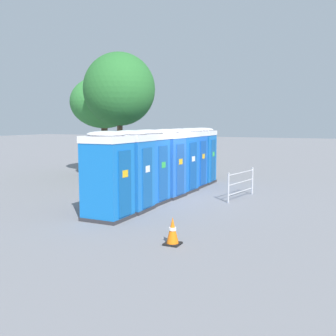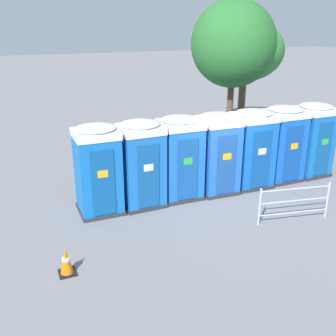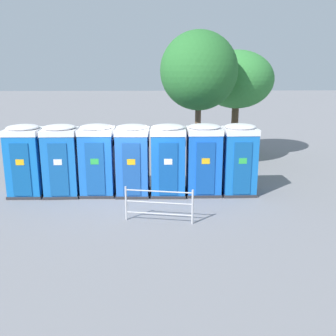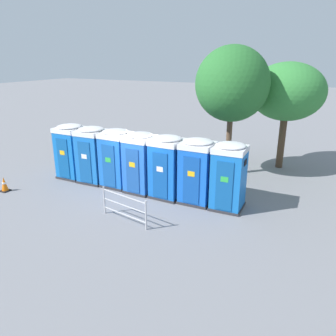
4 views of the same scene
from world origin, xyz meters
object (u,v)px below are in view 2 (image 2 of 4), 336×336
Objects in this scene: portapotty_2 at (180,157)px; portapotty_6 at (312,139)px; portapotty_5 at (282,143)px; portapotty_1 at (141,163)px; street_tree_1 at (233,44)px; portapotty_4 at (252,148)px; traffic_cone at (66,261)px; street_tree_0 at (245,51)px; portapotty_0 at (98,169)px; portapotty_3 at (218,153)px; event_barrier at (294,202)px.

portapotty_6 is (5.05, -0.06, 0.00)m from portapotty_2.
portapotty_5 is at bearing 179.37° from portapotty_6.
portapotty_1 is 7.03m from street_tree_1.
portapotty_1 is at bearing 179.38° from portapotty_4.
street_tree_0 is at bearing 40.80° from traffic_cone.
street_tree_1 reaches higher than portapotty_4.
portapotty_1 is 3.79m from portapotty_4.
street_tree_1 is (6.47, 3.62, 3.01)m from portapotty_0.
portapotty_2 and portapotty_6 have the same top height.
portapotty_2 is at bearing 177.87° from portapotty_4.
portapotty_6 is (3.79, 0.03, -0.00)m from portapotty_3.
portapotty_3 reaches higher than traffic_cone.
portapotty_1 and portapotty_2 have the same top height.
portapotty_1 is at bearing -140.83° from street_tree_0.
street_tree_1 is 10.85m from traffic_cone.
portapotty_6 is at bearing 16.45° from traffic_cone.
portapotty_4 is (5.05, -0.07, -0.00)m from portapotty_0.
traffic_cone is 0.32× the size of event_barrier.
street_tree_1 is (1.42, 3.69, 3.01)m from portapotty_4.
portapotty_0 is at bearing 179.21° from portapotty_4.
street_tree_0 is at bearing 80.50° from portapotty_6.
event_barrier is at bearing -51.38° from portapotty_2.
portapotty_2 is at bearing 175.83° from portapotty_3.
portapotty_2 reaches higher than traffic_cone.
portapotty_6 is 4.86m from street_tree_1.
portapotty_1 is 1.26× the size of event_barrier.
portapotty_0 is at bearing -145.34° from street_tree_0.
portapotty_1 and portapotty_3 have the same top height.
portapotty_4 is 7.41m from street_tree_0.
portapotty_3 is at bearing -1.02° from portapotty_0.
portapotty_5 is (1.26, 0.05, -0.00)m from portapotty_4.
portapotty_3 is at bearing -0.89° from portapotty_1.
portapotty_2 is 3.53m from event_barrier.
portapotty_3 is at bearing 108.99° from event_barrier.
portapotty_2 is at bearing 0.56° from portapotty_0.
street_tree_0 reaches higher than portapotty_3.
portapotty_1 is at bearing 179.92° from portapotty_6.
street_tree_0 is 3.15m from street_tree_1.
portapotty_1 is 1.00× the size of portapotty_5.
street_tree_1 is at bearing 35.05° from portapotty_1.
portapotty_6 is at bearing -0.70° from portapotty_2.
portapotty_0 is at bearing 178.98° from portapotty_3.
portapotty_4 is (1.26, -0.00, -0.00)m from portapotty_3.
portapotty_2 is 1.00× the size of portapotty_5.
portapotty_5 is at bearing 0.06° from portapotty_1.
portapotty_1 is at bearing -179.94° from portapotty_5.
street_tree_1 is (-2.11, -2.30, 0.45)m from street_tree_0.
street_tree_1 reaches higher than street_tree_0.
traffic_cone is (-7.88, -6.31, -3.98)m from street_tree_1.
portapotty_1 is at bearing 44.89° from traffic_cone.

